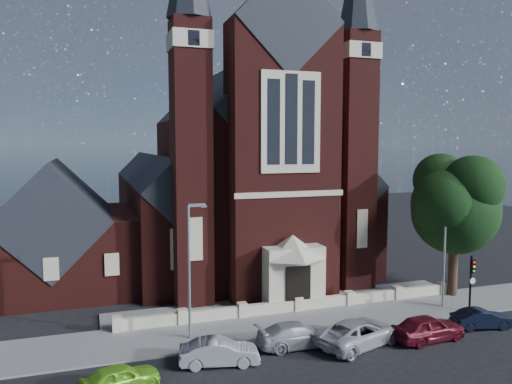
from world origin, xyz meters
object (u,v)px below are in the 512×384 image
Objects in this scene: street_lamp_right at (446,244)px; street_lamp_left at (191,263)px; car_silver_b at (298,335)px; car_silver_a at (219,352)px; car_dark_red at (428,328)px; car_lime_van at (120,378)px; church at (232,178)px; car_navy at (482,319)px; traffic_signal at (472,276)px; car_white_suv at (358,333)px; parish_hall at (56,238)px; street_tree at (459,206)px.

street_lamp_left is at bearing 180.00° from street_lamp_right.
street_lamp_right is 13.36m from car_silver_b.
car_silver_a is 12.45m from car_dark_red.
car_lime_van is at bearing 102.04° from car_silver_b.
car_dark_red is (17.50, 0.38, 0.14)m from car_lime_van.
street_lamp_right is (10.09, -18.94, -3.59)m from church.
car_dark_red is 1.22× the size of car_navy.
traffic_signal is 23.59m from car_lime_van.
car_silver_a reaches higher than car_navy.
street_lamp_left is at bearing -57.40° from car_lime_van.
car_white_suv reaches higher than car_silver_a.
car_dark_red reaches higher than car_navy.
street_lamp_left is 1.48× the size of car_white_suv.
street_lamp_right is at bearing 120.01° from traffic_signal.
street_lamp_left is at bearing 175.24° from traffic_signal.
church reaches higher than car_silver_b.
car_silver_b is at bearing -51.09° from parish_hall.
car_navy is (-2.90, -5.72, -6.35)m from street_tree.
car_silver_b is (5.56, -2.91, -3.91)m from street_lamp_left.
street_lamp_left is (-20.51, -1.71, -2.36)m from street_tree.
parish_hall is 19.63m from car_lime_van.
street_lamp_right is at bearing -50.71° from car_dark_red.
traffic_signal reaches higher than car_dark_red.
street_lamp_left is 1.00× the size of street_lamp_right.
car_dark_red is at bearing -104.89° from car_lime_van.
street_lamp_left reaches higher than car_silver_a.
car_lime_van is 1.00× the size of car_navy.
car_white_suv is (3.33, -1.00, 0.07)m from car_silver_b.
car_navy is (4.47, 0.57, -0.16)m from car_dark_red.
parish_hall is at bearing 151.78° from street_lamp_right.
street_lamp_left is 14.43m from car_dark_red.
street_lamp_left reaches higher than car_dark_red.
traffic_signal is (-1.60, -3.28, -4.38)m from street_tree.
church is 4.31× the size of street_lamp_left.
car_dark_red reaches higher than car_silver_b.
car_silver_b is (4.84, 0.89, 0.01)m from car_silver_a.
car_white_suv is at bearing -46.53° from parish_hall.
church is at bearing 33.86° from car_navy.
church is 6.38× the size of car_white_suv.
car_navy is (17.61, -4.01, -3.99)m from street_lamp_left.
church is 20.84m from street_lamp_left.
street_lamp_right is at bearing 0.00° from street_lamp_left.
car_silver_a reaches higher than car_lime_van.
street_lamp_left is 19.08m from traffic_signal.
car_navy is at bearing -35.02° from parish_hall.
parish_hall is 28.40m from car_dark_red.
car_dark_red is at bearing 108.24° from car_navy.
street_tree is 11.50m from car_dark_red.
car_dark_red is (4.25, -0.67, 0.01)m from car_white_suv.
parish_hall is 31.20m from traffic_signal.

